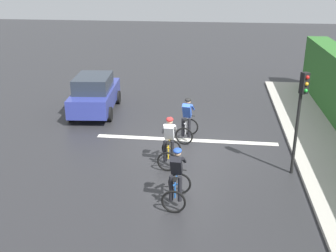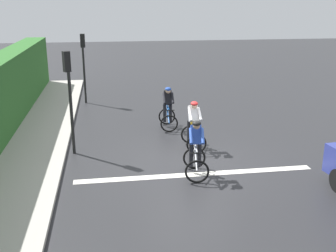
{
  "view_description": "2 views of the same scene",
  "coord_description": "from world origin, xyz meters",
  "px_view_note": "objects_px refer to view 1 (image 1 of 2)",
  "views": [
    {
      "loc": [
        -1.1,
        13.4,
        6.1
      ],
      "look_at": [
        0.61,
        -0.26,
        0.82
      ],
      "focal_mm": 43.18,
      "sensor_mm": 36.0,
      "label": 1
    },
    {
      "loc": [
        -2.47,
        -11.53,
        4.82
      ],
      "look_at": [
        -0.7,
        -0.16,
        1.26
      ],
      "focal_mm": 43.31,
      "sensor_mm": 36.0,
      "label": 2
    }
  ],
  "objects_px": {
    "cyclist_lead": "(177,178)",
    "cyclist_mid": "(187,120)",
    "car_navy": "(95,94)",
    "cyclist_second": "(169,143)",
    "traffic_light_near_crossing": "(300,108)"
  },
  "relations": [
    {
      "from": "car_navy",
      "to": "traffic_light_near_crossing",
      "type": "relative_size",
      "value": 1.27
    },
    {
      "from": "cyclist_mid",
      "to": "car_navy",
      "type": "distance_m",
      "value": 5.25
    },
    {
      "from": "cyclist_mid",
      "to": "cyclist_lead",
      "type": "bearing_deg",
      "value": 91.05
    },
    {
      "from": "cyclist_lead",
      "to": "cyclist_mid",
      "type": "xyz_separation_m",
      "value": [
        0.08,
        -4.62,
        0.0
      ]
    },
    {
      "from": "cyclist_lead",
      "to": "cyclist_mid",
      "type": "distance_m",
      "value": 4.62
    },
    {
      "from": "cyclist_lead",
      "to": "traffic_light_near_crossing",
      "type": "height_order",
      "value": "traffic_light_near_crossing"
    },
    {
      "from": "cyclist_lead",
      "to": "cyclist_mid",
      "type": "relative_size",
      "value": 1.0
    },
    {
      "from": "traffic_light_near_crossing",
      "to": "cyclist_mid",
      "type": "bearing_deg",
      "value": -33.43
    },
    {
      "from": "cyclist_mid",
      "to": "traffic_light_near_crossing",
      "type": "height_order",
      "value": "traffic_light_near_crossing"
    },
    {
      "from": "cyclist_second",
      "to": "car_navy",
      "type": "bearing_deg",
      "value": -51.03
    },
    {
      "from": "cyclist_lead",
      "to": "cyclist_mid",
      "type": "height_order",
      "value": "same"
    },
    {
      "from": "car_navy",
      "to": "cyclist_mid",
      "type": "bearing_deg",
      "value": 148.03
    },
    {
      "from": "cyclist_second",
      "to": "car_navy",
      "type": "distance_m",
      "value": 6.43
    },
    {
      "from": "cyclist_mid",
      "to": "traffic_light_near_crossing",
      "type": "bearing_deg",
      "value": 146.57
    },
    {
      "from": "cyclist_second",
      "to": "traffic_light_near_crossing",
      "type": "distance_m",
      "value": 4.27
    }
  ]
}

